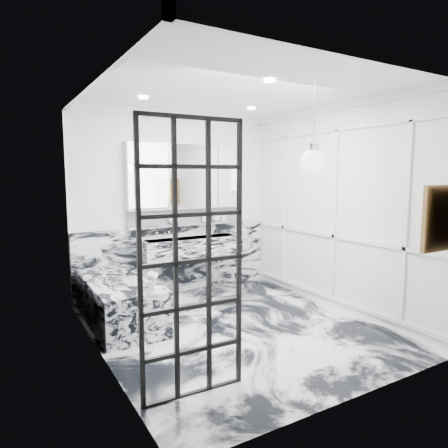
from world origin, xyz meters
TOP-DOWN VIEW (x-y plane):
  - floor at (0.00, 0.00)m, footprint 3.60×3.60m
  - ceiling at (0.00, 0.00)m, footprint 3.60×3.60m
  - wall_back at (0.00, 1.80)m, footprint 3.60×0.00m
  - wall_front at (0.00, -1.80)m, footprint 3.60×0.00m
  - wall_left at (-1.60, 0.00)m, footprint 0.00×3.60m
  - wall_right at (1.60, 0.00)m, footprint 0.00×3.60m
  - marble_clad_back at (0.00, 1.78)m, footprint 3.18×0.05m
  - marble_clad_left at (-1.59, 0.00)m, footprint 0.02×3.56m
  - panel_molding at (1.58, 0.00)m, footprint 0.03×3.40m
  - soap_bottle_a at (0.46, 1.71)m, footprint 0.10×0.10m
  - soap_bottle_b at (0.80, 1.71)m, footprint 0.08×0.08m
  - soap_bottle_c at (0.68, 1.71)m, footprint 0.17×0.17m
  - face_pot at (-0.08, 1.71)m, footprint 0.16×0.16m
  - amber_bottle at (0.68, 1.71)m, footprint 0.04×0.04m
  - flower_vase at (-1.02, 0.14)m, footprint 0.08×0.08m
  - crittall_door at (-1.10, -1.06)m, footprint 0.88×0.07m
  - artwork at (1.20, -1.76)m, footprint 0.53×0.05m
  - pendant_light at (0.13, -1.12)m, footprint 0.23×0.23m
  - trough_sink at (0.15, 1.55)m, footprint 1.60×0.45m
  - ledge at (0.15, 1.72)m, footprint 1.90×0.14m
  - subway_tile at (0.15, 1.78)m, footprint 1.90×0.03m
  - mirror_cabinet at (0.15, 1.73)m, footprint 1.90×0.16m
  - sconce_left at (-0.67, 1.63)m, footprint 0.07×0.07m
  - sconce_right at (0.97, 1.63)m, footprint 0.07×0.07m
  - bathtub at (-1.18, 0.90)m, footprint 0.75×1.65m

SIDE VIEW (x-z plane):
  - floor at x=0.00m, z-range 0.00..0.00m
  - bathtub at x=-1.18m, z-range 0.00..0.55m
  - marble_clad_back at x=0.00m, z-range 0.00..1.05m
  - flower_vase at x=-1.02m, z-range 0.55..0.67m
  - trough_sink at x=0.15m, z-range 0.58..0.88m
  - ledge at x=0.15m, z-range 1.05..1.09m
  - amber_bottle at x=0.68m, z-range 1.09..1.19m
  - crittall_door at x=-1.10m, z-range 0.00..2.29m
  - face_pot at x=-0.08m, z-range 1.09..1.24m
  - soap_bottle_b at x=0.80m, z-range 1.09..1.24m
  - soap_bottle_c at x=0.68m, z-range 1.09..1.26m
  - soap_bottle_a at x=0.46m, z-range 1.09..1.29m
  - subway_tile at x=0.15m, z-range 1.09..1.32m
  - panel_molding at x=1.58m, z-range 0.15..2.45m
  - marble_clad_left at x=-1.59m, z-range 0.00..2.68m
  - wall_back at x=0.00m, z-range -0.40..3.20m
  - wall_front at x=0.00m, z-range -0.40..3.20m
  - wall_left at x=-1.60m, z-range -0.40..3.20m
  - wall_right at x=1.60m, z-range -0.40..3.20m
  - artwork at x=1.20m, z-range 1.18..1.70m
  - sconce_left at x=-0.67m, z-range 1.58..1.98m
  - sconce_right at x=0.97m, z-range 1.58..1.98m
  - mirror_cabinet at x=0.15m, z-range 1.32..2.32m
  - pendant_light at x=0.13m, z-range 1.85..2.08m
  - ceiling at x=0.00m, z-range 2.80..2.80m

